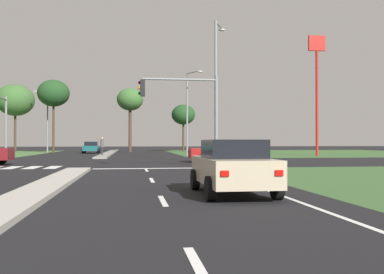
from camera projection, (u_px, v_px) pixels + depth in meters
The scene contains 27 objects.
ground_plane at pixel (92, 163), 31.03m from camera, with size 200.00×200.00×0.00m, color black.
grass_verge_far_right at pixel (303, 153), 58.79m from camera, with size 35.00×35.00×0.01m, color #385B2D.
median_island_near at pixel (33, 194), 12.21m from camera, with size 1.20×22.00×0.14m, color #ADA89E.
median_island_far at pixel (110, 153), 55.79m from camera, with size 1.20×36.00×0.14m, color gray.
lane_dash_near at pixel (199, 268), 5.27m from camera, with size 0.14×2.00×0.01m, color silver.
lane_dash_second at pixel (163, 201), 11.21m from camera, with size 0.14×2.00×0.01m, color silver.
lane_dash_third at pixel (152, 180), 17.15m from camera, with size 0.14×2.00×0.01m, color silver.
lane_dash_fourth at pixel (147, 170), 23.10m from camera, with size 0.14×2.00×0.01m, color silver.
edge_line_right at pixel (262, 188), 14.14m from camera, with size 0.14×24.00×0.01m, color silver.
stop_bar_near at pixel (151, 168), 24.62m from camera, with size 6.40×0.50×0.01m, color silver.
crosswalk_bar_third at pixel (12, 168), 25.32m from camera, with size 0.70×2.80×0.01m, color silver.
crosswalk_bar_fourth at pixel (33, 167), 25.47m from camera, with size 0.70×2.80×0.01m, color silver.
crosswalk_bar_fifth at pixel (53, 167), 25.63m from camera, with size 0.70×2.80×0.01m, color silver.
car_teal_second at pixel (91, 147), 56.35m from camera, with size 2.03×4.41×1.48m.
car_beige_third at pixel (232, 167), 12.59m from camera, with size 1.98×4.22×1.57m.
car_red_fourth at pixel (218, 151), 31.85m from camera, with size 4.32×1.96×1.55m.
traffic_signal_far_left at pixel (0, 115), 34.86m from camera, with size 0.32×4.62×5.24m.
traffic_signal_near_right at pixel (187, 104), 25.34m from camera, with size 4.61×0.32×5.33m.
street_lamp_second at pixel (216, 84), 31.59m from camera, with size 1.18×2.00×10.16m.
street_lamp_third at pixel (188, 108), 47.32m from camera, with size 1.46×2.37×8.95m.
street_lamp_fourth at pixel (46, 117), 60.49m from camera, with size 2.08×0.63×8.59m.
pedestrian_at_median at pixel (102, 144), 44.50m from camera, with size 0.34×0.34×1.80m.
fastfood_pole_sign at pixel (317, 69), 46.44m from camera, with size 1.80×0.40×12.67m.
treeline_third at pixel (15, 100), 63.28m from camera, with size 5.35×5.35×9.73m.
treeline_fourth at pixel (54, 93), 58.87m from camera, with size 4.22×4.22×9.76m.
treeline_fifth at pixel (130, 100), 61.91m from camera, with size 3.71×3.71×9.00m.
treeline_sixth at pixel (183, 115), 65.41m from camera, with size 3.51×3.51×6.98m.
Camera 1 is at (2.70, -1.71, 1.52)m, focal length 41.26 mm.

